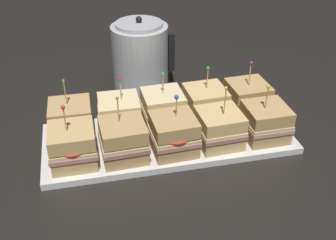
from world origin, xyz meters
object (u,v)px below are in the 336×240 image
serving_platter (168,139)px  sandwich_back_left (119,114)px  sandwich_front_right (219,128)px  sandwich_back_right (205,104)px  sandwich_front_left (123,141)px  sandwich_front_center (174,134)px  sandwich_back_far_left (71,120)px  sandwich_front_far_right (265,122)px  kettle_steel (140,57)px  sandwich_back_far_right (247,99)px  sandwich_front_far_left (73,146)px  sandwich_back_center (163,109)px

serving_platter → sandwich_back_left: bearing=152.0°
sandwich_front_right → sandwich_back_right: 0.12m
sandwich_front_left → sandwich_back_left: sandwich_front_left is taller
sandwich_front_center → sandwich_back_far_left: 0.29m
sandwich_back_left → serving_platter: bearing=-28.0°
sandwich_back_left → sandwich_back_right: bearing=-0.5°
sandwich_front_far_right → kettle_steel: bearing=124.7°
sandwich_front_left → sandwich_back_far_right: 0.40m
serving_platter → sandwich_front_far_left: size_ratio=4.02×
sandwich_front_far_right → sandwich_back_left: size_ratio=1.02×
sandwich_front_right → sandwich_back_far_left: (-0.38, 0.12, 0.00)m
sandwich_front_far_left → sandwich_front_left: bearing=-1.6°
sandwich_back_right → sandwich_back_far_right: size_ratio=0.96×
sandwich_front_center → sandwich_front_far_right: bearing=1.5°
sandwich_back_center → sandwich_back_right: bearing=-0.8°
sandwich_back_far_left → sandwich_back_center: size_ratio=1.06×
sandwich_front_far_right → sandwich_back_left: sandwich_front_far_right is taller
sandwich_front_right → sandwich_back_right: size_ratio=1.05×
sandwich_front_center → sandwich_back_left: size_ratio=1.00×
sandwich_front_right → sandwich_back_far_left: size_ratio=1.02×
sandwich_front_right → sandwich_back_center: (-0.12, 0.13, 0.00)m
kettle_steel → sandwich_front_right: bearing=-70.2°
sandwich_back_far_left → sandwich_back_left: size_ratio=1.07×
sandwich_front_right → sandwich_back_center: sandwich_front_right is taller
sandwich_front_right → sandwich_back_right: (-0.00, 0.12, 0.00)m
sandwich_front_far_right → sandwich_back_far_left: 0.52m
sandwich_front_center → sandwich_back_right: 0.18m
sandwich_front_far_right → kettle_steel: size_ratio=0.66×
kettle_steel → sandwich_back_right: bearing=-62.4°
sandwich_front_far_right → sandwich_back_center: (-0.26, 0.12, 0.00)m
sandwich_front_left → sandwich_back_center: size_ratio=1.04×
sandwich_front_center → sandwich_back_left: (-0.13, 0.13, -0.00)m
sandwich_front_far_left → sandwich_back_left: 0.18m
sandwich_back_far_left → serving_platter: bearing=-13.3°
sandwich_front_center → sandwich_back_right: bearing=46.9°
sandwich_front_far_left → sandwich_front_right: bearing=-0.0°
sandwich_front_left → sandwich_back_left: (0.01, 0.13, -0.00)m
sandwich_back_left → sandwich_back_far_right: sandwich_back_far_right is taller
sandwich_front_right → sandwich_back_center: bearing=134.5°
sandwich_front_far_left → kettle_steel: kettle_steel is taller
serving_platter → sandwich_front_center: sandwich_front_center is taller
sandwich_front_far_left → sandwich_front_left: sandwich_front_left is taller
sandwich_front_right → serving_platter: bearing=153.7°
sandwich_back_far_left → sandwich_back_far_right: size_ratio=1.00×
kettle_steel → sandwich_back_left: bearing=-111.4°
serving_platter → sandwich_front_left: size_ratio=3.99×
sandwich_front_right → kettle_steel: (-0.14, 0.40, 0.05)m
sandwich_back_center → sandwich_back_left: bearing=179.8°
sandwich_front_left → sandwich_back_left: 0.13m
sandwich_back_left → kettle_steel: kettle_steel is taller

